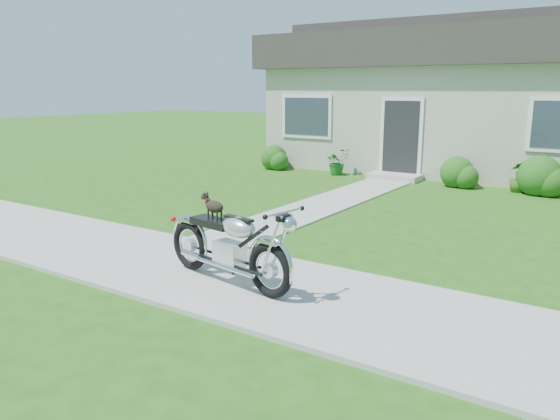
# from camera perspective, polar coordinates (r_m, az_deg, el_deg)

# --- Properties ---
(ground) EXTENTS (80.00, 80.00, 0.00)m
(ground) POSITION_cam_1_polar(r_m,az_deg,el_deg) (7.05, -3.31, -7.63)
(ground) COLOR #235114
(ground) RESTS_ON ground
(sidewalk) EXTENTS (24.00, 2.20, 0.04)m
(sidewalk) POSITION_cam_1_polar(r_m,az_deg,el_deg) (7.04, -3.31, -7.48)
(sidewalk) COLOR #9E9B93
(sidewalk) RESTS_ON ground
(walkway) EXTENTS (1.20, 8.00, 0.03)m
(walkway) POSITION_cam_1_polar(r_m,az_deg,el_deg) (11.90, 5.32, 0.84)
(walkway) COLOR #9E9B93
(walkway) RESTS_ON ground
(house) EXTENTS (12.60, 7.03, 4.50)m
(house) POSITION_cam_1_polar(r_m,az_deg,el_deg) (17.73, 20.91, 10.93)
(house) COLOR beige
(house) RESTS_ON ground
(shrub_row) EXTENTS (10.33, 1.11, 1.11)m
(shrub_row) POSITION_cam_1_polar(r_m,az_deg,el_deg) (14.16, 22.83, 3.46)
(shrub_row) COLOR #225416
(shrub_row) RESTS_ON ground
(potted_plant_left) EXTENTS (0.84, 0.87, 0.75)m
(potted_plant_left) POSITION_cam_1_polar(r_m,az_deg,el_deg) (15.73, 6.00, 5.05)
(potted_plant_left) COLOR #185E1D
(potted_plant_left) RESTS_ON ground
(potted_plant_right) EXTENTS (0.56, 0.56, 0.75)m
(potted_plant_right) POSITION_cam_1_polar(r_m,az_deg,el_deg) (14.18, 23.67, 3.21)
(potted_plant_right) COLOR #325C19
(potted_plant_right) RESTS_ON ground
(motorcycle_with_dog) EXTENTS (2.21, 0.70, 1.10)m
(motorcycle_with_dog) POSITION_cam_1_polar(r_m,az_deg,el_deg) (6.80, -5.31, -3.69)
(motorcycle_with_dog) COLOR black
(motorcycle_with_dog) RESTS_ON sidewalk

